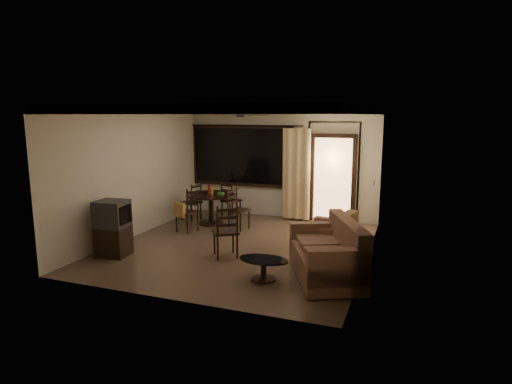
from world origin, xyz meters
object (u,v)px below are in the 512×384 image
at_px(dining_table, 211,200).
at_px(sofa, 330,256).
at_px(coffee_table, 264,266).
at_px(side_chair, 226,241).
at_px(tv_cabinet, 113,228).
at_px(armchair, 331,239).
at_px(dining_chair_east, 238,217).
at_px(dining_chair_north, 231,207).
at_px(dining_chair_west, 192,209).
at_px(dining_chair_south, 187,219).

distance_m(dining_table, sofa, 4.24).
bearing_deg(coffee_table, side_chair, 141.25).
distance_m(tv_cabinet, sofa, 4.09).
bearing_deg(armchair, dining_chair_east, 162.32).
height_order(tv_cabinet, armchair, tv_cabinet).
bearing_deg(coffee_table, sofa, 25.73).
bearing_deg(sofa, dining_chair_east, 113.89).
distance_m(dining_table, coffee_table, 3.86).
distance_m(dining_table, dining_chair_north, 0.84).
bearing_deg(tv_cabinet, dining_chair_east, 53.36).
bearing_deg(dining_chair_east, dining_chair_north, 46.76).
height_order(dining_chair_west, dining_chair_east, same).
relative_size(dining_chair_east, dining_chair_south, 1.00).
xyz_separation_m(coffee_table, side_chair, (-1.05, 0.85, 0.06)).
bearing_deg(tv_cabinet, sofa, -2.85).
bearing_deg(armchair, dining_chair_west, 166.74).
distance_m(armchair, coffee_table, 1.71).
bearing_deg(dining_chair_west, dining_chair_north, 137.36).
bearing_deg(side_chair, dining_chair_west, -84.48).
xyz_separation_m(tv_cabinet, sofa, (4.07, 0.31, -0.16)).
relative_size(sofa, coffee_table, 2.44).
bearing_deg(tv_cabinet, dining_chair_west, 82.66).
bearing_deg(dining_chair_north, side_chair, 126.14).
relative_size(dining_table, dining_chair_south, 1.25).
bearing_deg(dining_chair_north, dining_chair_south, 90.00).
bearing_deg(dining_table, side_chair, -57.64).
bearing_deg(coffee_table, dining_table, 128.90).
xyz_separation_m(dining_table, armchair, (3.24, -1.50, -0.24)).
relative_size(dining_chair_north, tv_cabinet, 0.89).
height_order(sofa, side_chair, side_chair).
bearing_deg(dining_chair_west, dining_chair_south, 37.65).
bearing_deg(tv_cabinet, dining_chair_south, 69.88).
relative_size(tv_cabinet, coffee_table, 1.31).
distance_m(coffee_table, side_chair, 1.35).
height_order(dining_chair_south, sofa, sofa).
bearing_deg(dining_chair_east, dining_table, 89.92).
bearing_deg(armchair, tv_cabinet, -150.95).
xyz_separation_m(dining_table, side_chair, (1.36, -2.15, -0.28)).
bearing_deg(tv_cabinet, dining_table, 69.48).
distance_m(dining_chair_south, armchair, 3.52).
bearing_deg(tv_cabinet, armchair, 11.53).
bearing_deg(dining_chair_east, side_chair, -149.88).
xyz_separation_m(dining_chair_north, side_chair, (1.17, -2.91, 0.02)).
bearing_deg(side_chair, dining_table, -92.80).
bearing_deg(dining_chair_west, coffee_table, 58.13).
relative_size(dining_chair_west, armchair, 0.96).
height_order(armchair, side_chair, side_chair).
distance_m(sofa, armchair, 1.03).
bearing_deg(dining_table, armchair, -24.88).
bearing_deg(tv_cabinet, dining_chair_north, 69.32).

